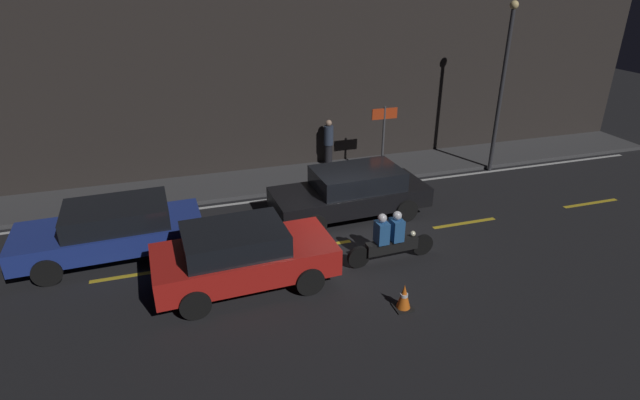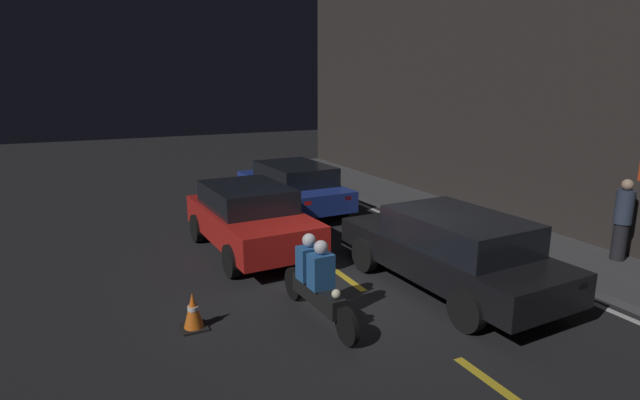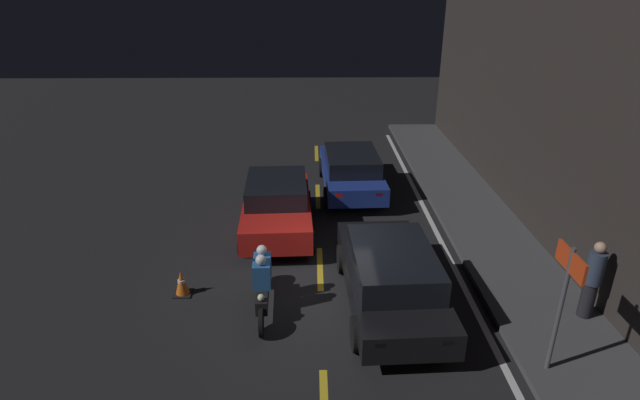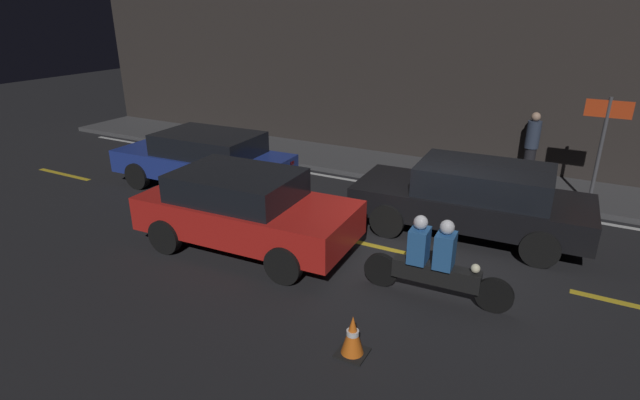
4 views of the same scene
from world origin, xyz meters
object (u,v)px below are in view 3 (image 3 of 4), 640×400
object	(u,v)px
shop_sign	(565,286)
taxi_red	(277,205)
van_black	(391,275)
traffic_cone_near	(182,283)
motorcycle	(263,282)
sedan_blue	(351,170)
pedestrian	(592,279)

from	to	relation	value
shop_sign	taxi_red	bearing A→B (deg)	-138.11
van_black	traffic_cone_near	world-z (taller)	van_black
van_black	shop_sign	distance (m)	3.41
taxi_red	shop_sign	xyz separation A→B (m)	(5.69, 5.10, 1.03)
van_black	motorcycle	xyz separation A→B (m)	(-0.02, -2.68, -0.15)
motorcycle	traffic_cone_near	distance (m)	1.94
traffic_cone_near	sedan_blue	bearing A→B (deg)	145.10
motorcycle	van_black	bearing A→B (deg)	87.15
van_black	motorcycle	world-z (taller)	van_black
sedan_blue	van_black	size ratio (longest dim) A/B	0.99
taxi_red	motorcycle	xyz separation A→B (m)	(3.61, -0.08, -0.16)
pedestrian	motorcycle	bearing A→B (deg)	-95.13
sedan_blue	shop_sign	distance (m)	9.09
taxi_red	shop_sign	world-z (taller)	shop_sign
shop_sign	motorcycle	bearing A→B (deg)	-111.86
van_black	shop_sign	bearing A→B (deg)	-132.06
taxi_red	van_black	bearing A→B (deg)	33.05
van_black	pedestrian	size ratio (longest dim) A/B	2.72
sedan_blue	shop_sign	size ratio (longest dim) A/B	1.88
sedan_blue	taxi_red	distance (m)	3.65
sedan_blue	motorcycle	bearing A→B (deg)	158.13
taxi_red	traffic_cone_near	size ratio (longest dim) A/B	7.00
sedan_blue	van_black	distance (m)	6.51
taxi_red	van_black	distance (m)	4.46
motorcycle	shop_sign	size ratio (longest dim) A/B	0.97
motorcycle	traffic_cone_near	bearing A→B (deg)	-107.69
traffic_cone_near	motorcycle	bearing A→B (deg)	74.80
sedan_blue	taxi_red	bearing A→B (deg)	139.87
motorcycle	pedestrian	size ratio (longest dim) A/B	1.39
van_black	shop_sign	xyz separation A→B (m)	(2.06, 2.50, 1.04)
van_black	shop_sign	size ratio (longest dim) A/B	1.91
traffic_cone_near	pedestrian	distance (m)	8.54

